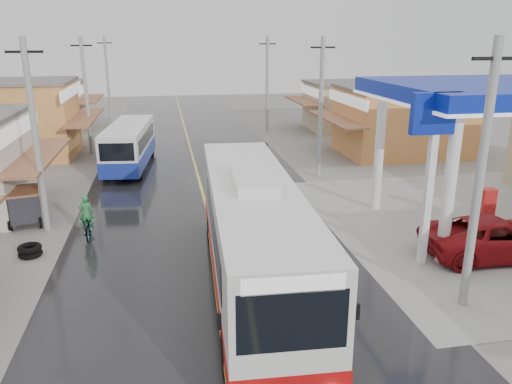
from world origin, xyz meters
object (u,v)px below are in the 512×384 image
Objects in this scene: jeepney at (496,238)px; tyre_stack at (30,251)px; coach_bus at (253,235)px; cyclist at (88,223)px; second_bus at (129,145)px; tricycle_near at (24,204)px.

jeepney reaches higher than tyre_stack.
jeepney is at bearing 7.37° from coach_bus.
tyre_stack is (-1.94, -1.55, -0.39)m from cyclist.
cyclist reaches higher than jeepney.
second_bus is at bearing 108.69° from coach_bus.
coach_bus is 11.75m from tricycle_near.
second_bus is 11.55m from cyclist.
coach_bus is 8.95m from tyre_stack.
tyre_stack is (-7.86, 3.96, -1.66)m from coach_bus.
second_bus is 9.54× the size of tyre_stack.
tricycle_near is (-18.26, 6.90, 0.13)m from jeepney.
coach_bus reaches higher than cyclist.
coach_bus reaches higher than tyre_stack.
cyclist is 2.51m from tyre_stack.
tyre_stack is (-17.26, 3.20, -0.54)m from jeepney.
jeepney is 17.57m from tyre_stack.
tyre_stack is at bearing 156.06° from coach_bus.
coach_bus reaches higher than jeepney.
jeepney is at bearing -33.76° from tricycle_near.
cyclist is 3.65m from tricycle_near.
jeepney is 16.04m from cyclist.
cyclist is 0.88× the size of tricycle_near.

